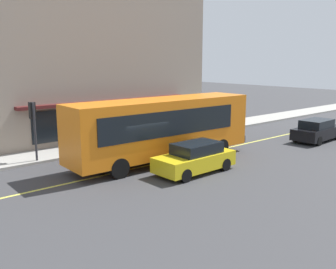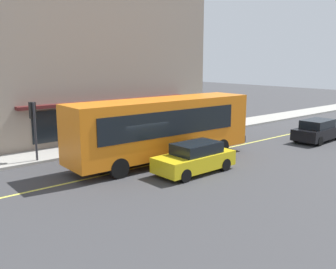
{
  "view_description": "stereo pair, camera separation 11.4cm",
  "coord_description": "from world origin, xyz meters",
  "px_view_note": "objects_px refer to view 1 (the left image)",
  "views": [
    {
      "loc": [
        -11.08,
        -15.61,
        5.57
      ],
      "look_at": [
        1.94,
        -0.31,
        1.6
      ],
      "focal_mm": 40.36,
      "sensor_mm": 36.0,
      "label": 1
    },
    {
      "loc": [
        -11.0,
        -15.69,
        5.57
      ],
      "look_at": [
        1.94,
        -0.31,
        1.6
      ],
      "focal_mm": 40.36,
      "sensor_mm": 36.0,
      "label": 2
    }
  ],
  "objects_px": {
    "bus": "(163,126)",
    "pedestrian_at_corner": "(204,119)",
    "traffic_light": "(33,117)",
    "car_black": "(317,130)",
    "car_yellow": "(195,158)"
  },
  "relations": [
    {
      "from": "bus",
      "to": "pedestrian_at_corner",
      "type": "bearing_deg",
      "value": 29.39
    },
    {
      "from": "traffic_light",
      "to": "pedestrian_at_corner",
      "type": "relative_size",
      "value": 2.07
    },
    {
      "from": "bus",
      "to": "traffic_light",
      "type": "relative_size",
      "value": 3.5
    },
    {
      "from": "traffic_light",
      "to": "car_black",
      "type": "xyz_separation_m",
      "value": [
        17.19,
        -7.16,
        -1.79
      ]
    },
    {
      "from": "bus",
      "to": "car_black",
      "type": "height_order",
      "value": "bus"
    },
    {
      "from": "bus",
      "to": "car_black",
      "type": "xyz_separation_m",
      "value": [
        11.66,
        -2.79,
        -1.24
      ]
    },
    {
      "from": "bus",
      "to": "car_black",
      "type": "relative_size",
      "value": 2.55
    },
    {
      "from": "bus",
      "to": "pedestrian_at_corner",
      "type": "height_order",
      "value": "bus"
    },
    {
      "from": "car_yellow",
      "to": "pedestrian_at_corner",
      "type": "xyz_separation_m",
      "value": [
        7.91,
        7.06,
        0.33
      ]
    },
    {
      "from": "car_yellow",
      "to": "car_black",
      "type": "bearing_deg",
      "value": -0.5
    },
    {
      "from": "bus",
      "to": "car_yellow",
      "type": "height_order",
      "value": "bus"
    },
    {
      "from": "pedestrian_at_corner",
      "to": "bus",
      "type": "bearing_deg",
      "value": -150.61
    },
    {
      "from": "car_black",
      "to": "traffic_light",
      "type": "bearing_deg",
      "value": 157.39
    },
    {
      "from": "traffic_light",
      "to": "bus",
      "type": "bearing_deg",
      "value": -38.28
    },
    {
      "from": "car_black",
      "to": "pedestrian_at_corner",
      "type": "distance_m",
      "value": 8.16
    }
  ]
}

